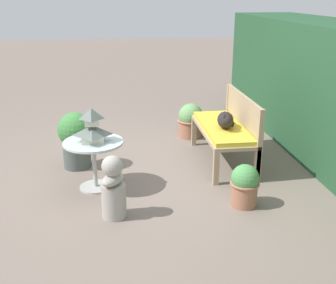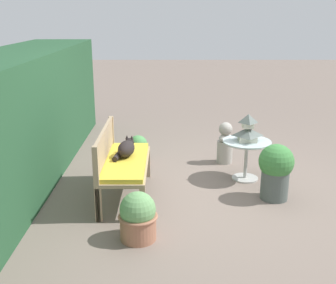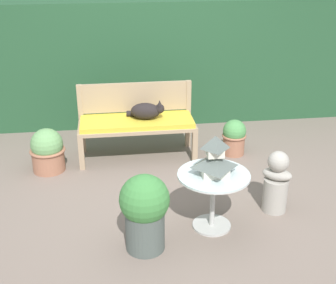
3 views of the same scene
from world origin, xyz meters
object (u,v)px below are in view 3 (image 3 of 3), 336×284
potted_plant_bench_right (48,151)px  potted_plant_hedge_corner (145,210)px  pagoda_birdhouse (215,158)px  garden_bust (276,183)px  potted_plant_path_edge (234,137)px  cat (146,111)px  patio_table (213,186)px  garden_bench (137,125)px

potted_plant_bench_right → potted_plant_hedge_corner: bearing=-59.0°
pagoda_birdhouse → potted_plant_bench_right: 2.09m
garden_bust → potted_plant_path_edge: size_ratio=1.42×
cat → patio_table: cat is taller
garden_bench → pagoda_birdhouse: bearing=-70.2°
potted_plant_hedge_corner → pagoda_birdhouse: bearing=20.7°
pagoda_birdhouse → potted_plant_path_edge: pagoda_birdhouse is taller
garden_bust → potted_plant_hedge_corner: (-1.26, -0.42, 0.08)m
pagoda_birdhouse → potted_plant_hedge_corner: bearing=-159.3°
potted_plant_bench_right → pagoda_birdhouse: bearing=-40.4°
potted_plant_bench_right → garden_bust: bearing=-27.2°
potted_plant_hedge_corner → potted_plant_path_edge: 2.09m
cat → pagoda_birdhouse: 1.60m
patio_table → potted_plant_bench_right: 2.05m
patio_table → garden_bust: (0.65, 0.19, -0.13)m
garden_bust → potted_plant_path_edge: (-0.06, 1.27, -0.07)m
cat → patio_table: size_ratio=0.68×
patio_table → potted_plant_path_edge: (0.59, 1.46, -0.20)m
pagoda_birdhouse → potted_plant_path_edge: (0.59, 1.46, -0.46)m
garden_bust → cat: bearing=161.7°
garden_bench → cat: 0.20m
pagoda_birdhouse → potted_plant_path_edge: bearing=68.0°
potted_plant_hedge_corner → garden_bust: bearing=18.6°
pagoda_birdhouse → potted_plant_hedge_corner: pagoda_birdhouse is taller
garden_bust → potted_plant_path_edge: bearing=125.2°
cat → potted_plant_hedge_corner: cat is taller
cat → potted_plant_path_edge: (1.03, -0.07, -0.35)m
garden_bench → pagoda_birdhouse: pagoda_birdhouse is taller
cat → patio_table: bearing=-64.6°
patio_table → potted_plant_path_edge: bearing=68.0°
garden_bench → garden_bust: size_ratio=2.19×
garden_bench → garden_bust: (1.20, -1.34, -0.12)m
garden_bench → potted_plant_hedge_corner: (-0.07, -1.76, -0.04)m
potted_plant_path_edge → potted_plant_bench_right: bearing=-176.3°
patio_table → potted_plant_bench_right: (-1.55, 1.32, -0.18)m
cat → garden_bust: (1.09, -1.34, -0.28)m
potted_plant_hedge_corner → potted_plant_path_edge: potted_plant_hedge_corner is taller
potted_plant_bench_right → potted_plant_path_edge: potted_plant_bench_right is taller
cat → garden_bench: bearing=-169.8°
cat → patio_table: (0.44, -1.53, -0.15)m
pagoda_birdhouse → potted_plant_bench_right: pagoda_birdhouse is taller
garden_bench → potted_plant_path_edge: bearing=-3.4°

